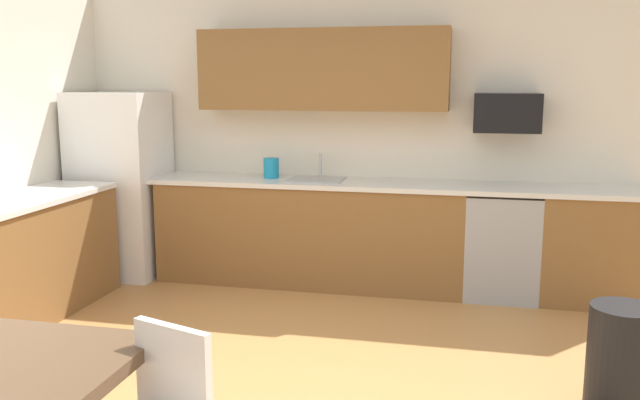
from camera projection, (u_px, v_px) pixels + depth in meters
wall_back at (360, 131)px, 6.13m from camera, size 5.80×0.10×2.70m
cabinet_run_back at (310, 234)px, 6.04m from camera, size 2.73×0.60×0.90m
cabinet_run_back_right at (591, 248)px, 5.52m from camera, size 0.82×0.60×0.90m
cabinet_run_left at (13, 265)px, 5.01m from camera, size 0.60×2.00×0.90m
countertop_back at (353, 184)px, 5.87m from camera, size 4.80×0.64×0.04m
countertop_left at (8, 203)px, 4.93m from camera, size 0.64×2.00×0.04m
upper_cabinets_back at (323, 70)px, 5.89m from camera, size 2.20×0.34×0.70m
refrigerator at (121, 184)px, 6.28m from camera, size 0.76×0.70×1.70m
oven_range at (501, 243)px, 5.67m from camera, size 0.60×0.60×0.91m
microwave at (507, 113)px, 5.58m from camera, size 0.54×0.36×0.32m
sink_basin at (316, 187)px, 5.95m from camera, size 0.48×0.40×0.14m
sink_faucet at (320, 166)px, 6.09m from camera, size 0.02×0.02×0.24m
trash_bin at (621, 359)px, 3.69m from camera, size 0.36×0.36×0.60m
kettle at (271, 169)px, 6.06m from camera, size 0.14×0.14×0.20m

